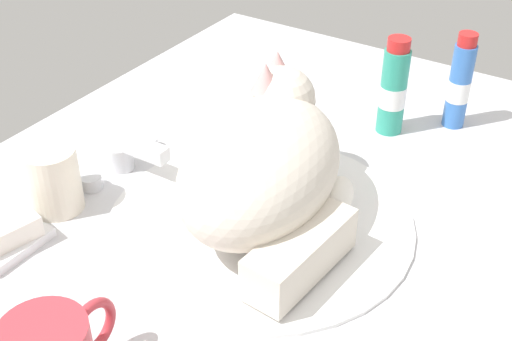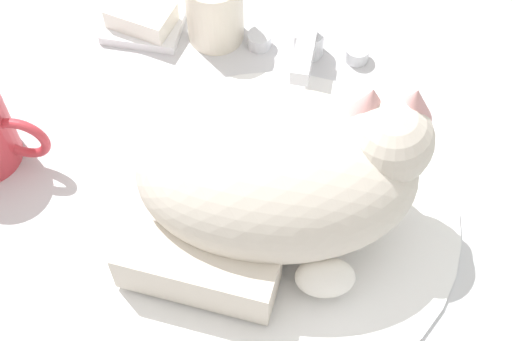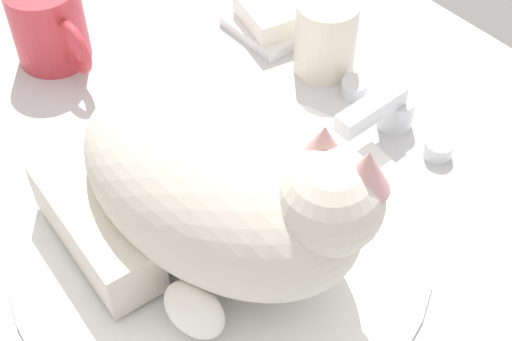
{
  "view_description": "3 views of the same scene",
  "coord_description": "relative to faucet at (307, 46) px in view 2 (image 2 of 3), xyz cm",
  "views": [
    {
      "loc": [
        -55.33,
        -34.93,
        52.18
      ],
      "look_at": [
        1.24,
        1.43,
        6.47
      ],
      "focal_mm": 48.19,
      "sensor_mm": 36.0,
      "label": 1
    },
    {
      "loc": [
        5.08,
        -38.11,
        68.44
      ],
      "look_at": [
        -2.21,
        1.34,
        5.99
      ],
      "focal_mm": 54.44,
      "sensor_mm": 36.0,
      "label": 2
    },
    {
      "loc": [
        32.39,
        -23.65,
        54.52
      ],
      "look_at": [
        0.5,
        3.56,
        7.06
      ],
      "focal_mm": 53.24,
      "sensor_mm": 36.0,
      "label": 3
    }
  ],
  "objects": [
    {
      "name": "soap_dish",
      "position": [
        -19.63,
        1.07,
        -1.75
      ],
      "size": [
        9.0,
        6.4,
        1.2
      ],
      "primitive_type": "cube",
      "color": "white",
      "rests_on": "ground_plane"
    },
    {
      "name": "rinse_cup",
      "position": [
        -11.0,
        1.84,
        1.87
      ],
      "size": [
        6.57,
        6.57,
        8.43
      ],
      "color": "silver",
      "rests_on": "ground_plane"
    },
    {
      "name": "faucet",
      "position": [
        0.0,
        0.0,
        0.0
      ],
      "size": [
        14.19,
        9.8,
        5.48
      ],
      "color": "silver",
      "rests_on": "ground_plane"
    },
    {
      "name": "soap_bar",
      "position": [
        -19.63,
        1.07,
        0.13
      ],
      "size": [
        8.2,
        6.31,
        2.56
      ],
      "primitive_type": "cube",
      "rotation": [
        0.0,
        0.0,
        -0.23
      ],
      "color": "white",
      "rests_on": "soap_dish"
    },
    {
      "name": "sink_basin",
      "position": [
        0.0,
        -21.15,
        -1.85
      ],
      "size": [
        37.14,
        37.14,
        0.99
      ],
      "primitive_type": "cylinder",
      "color": "white",
      "rests_on": "ground_plane"
    },
    {
      "name": "ground_plane",
      "position": [
        0.0,
        -21.15,
        -3.85
      ],
      "size": [
        110.0,
        82.5,
        3.0
      ],
      "primitive_type": "cube",
      "color": "silver"
    },
    {
      "name": "cat",
      "position": [
        0.73,
        -21.39,
        5.8
      ],
      "size": [
        28.55,
        22.58,
        16.29
      ],
      "color": "beige",
      "rests_on": "sink_basin"
    }
  ]
}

